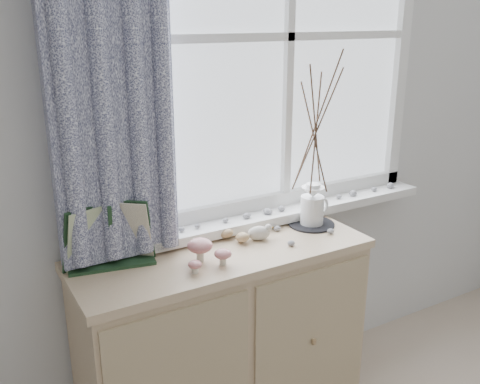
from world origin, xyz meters
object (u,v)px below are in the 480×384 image
Objects in this scene: sideboard at (224,343)px; botanical_book at (112,237)px; toadstool_cluster at (205,250)px; twig_pitcher at (316,126)px.

sideboard is 0.70m from botanical_book.
botanical_book is (-0.42, 0.06, 0.55)m from sideboard.
twig_pitcher is at bearing 10.37° from toadstool_cluster.
toadstool_cluster is at bearing -11.33° from botanical_book.
twig_pitcher is (0.58, 0.11, 0.39)m from toadstool_cluster.
sideboard is at bearing 173.75° from twig_pitcher.
twig_pitcher is (0.89, -0.02, 0.32)m from botanical_book.
botanical_book is at bearing 157.93° from toadstool_cluster.
sideboard is 0.49m from toadstool_cluster.
twig_pitcher is (0.47, 0.05, 0.87)m from sideboard.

